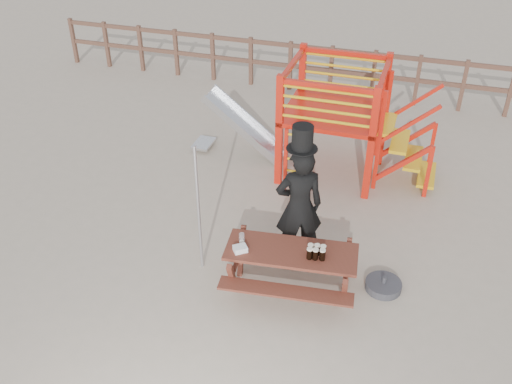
# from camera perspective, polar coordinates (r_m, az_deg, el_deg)

# --- Properties ---
(ground) EXTENTS (60.00, 60.00, 0.00)m
(ground) POSITION_cam_1_polar(r_m,az_deg,el_deg) (8.27, 0.90, -9.75)
(ground) COLOR tan
(ground) RESTS_ON ground
(back_fence) EXTENTS (15.09, 0.09, 1.20)m
(back_fence) POSITION_cam_1_polar(r_m,az_deg,el_deg) (13.79, 9.62, 12.18)
(back_fence) COLOR brown
(back_fence) RESTS_ON ground
(playground_fort) EXTENTS (4.71, 1.84, 2.10)m
(playground_fort) POSITION_cam_1_polar(r_m,az_deg,el_deg) (10.54, 7.34, 7.43)
(playground_fort) COLOR red
(playground_fort) RESTS_ON ground
(picnic_table) EXTENTS (1.94, 1.44, 0.70)m
(picnic_table) POSITION_cam_1_polar(r_m,az_deg,el_deg) (8.01, 3.50, -7.30)
(picnic_table) COLOR maroon
(picnic_table) RESTS_ON ground
(man_with_hat) EXTENTS (0.82, 0.71, 2.25)m
(man_with_hat) POSITION_cam_1_polar(r_m,az_deg,el_deg) (8.21, 4.34, -1.14)
(man_with_hat) COLOR black
(man_with_hat) RESTS_ON ground
(metal_pole) EXTENTS (0.05, 0.05, 2.06)m
(metal_pole) POSITION_cam_1_polar(r_m,az_deg,el_deg) (8.05, -5.77, -1.82)
(metal_pole) COLOR #B2B2B7
(metal_pole) RESTS_ON ground
(parasol_base) EXTENTS (0.52, 0.52, 0.22)m
(parasol_base) POSITION_cam_1_polar(r_m,az_deg,el_deg) (8.44, 12.61, -9.10)
(parasol_base) COLOR #37373C
(parasol_base) RESTS_ON ground
(paper_bag) EXTENTS (0.23, 0.22, 0.08)m
(paper_bag) POSITION_cam_1_polar(r_m,az_deg,el_deg) (7.79, -1.59, -5.70)
(paper_bag) COLOR white
(paper_bag) RESTS_ON picnic_table
(stout_pints) EXTENTS (0.26, 0.19, 0.17)m
(stout_pints) POSITION_cam_1_polar(r_m,az_deg,el_deg) (7.71, 6.05, -5.99)
(stout_pints) COLOR black
(stout_pints) RESTS_ON picnic_table
(empty_glasses) EXTENTS (0.08, 0.08, 0.15)m
(empty_glasses) POSITION_cam_1_polar(r_m,az_deg,el_deg) (7.92, -1.44, -4.67)
(empty_glasses) COLOR silver
(empty_glasses) RESTS_ON picnic_table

